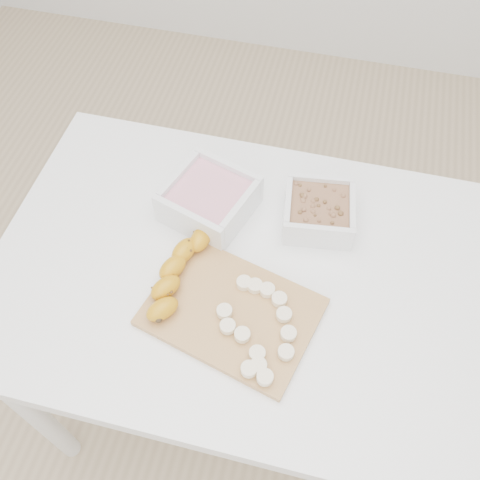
% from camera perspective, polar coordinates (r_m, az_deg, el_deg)
% --- Properties ---
extents(ground, '(3.50, 3.50, 0.00)m').
position_cam_1_polar(ground, '(1.77, -0.24, -15.73)').
color(ground, '#C6AD89').
rests_on(ground, ground).
extents(table, '(1.00, 0.70, 0.75)m').
position_cam_1_polar(table, '(1.17, -0.35, -5.50)').
color(table, white).
rests_on(table, ground).
extents(bowl_yogurt, '(0.21, 0.21, 0.08)m').
position_cam_1_polar(bowl_yogurt, '(1.14, -3.29, 4.41)').
color(bowl_yogurt, white).
rests_on(bowl_yogurt, table).
extents(bowl_granola, '(0.16, 0.16, 0.07)m').
position_cam_1_polar(bowl_granola, '(1.13, 8.38, 3.07)').
color(bowl_granola, white).
rests_on(bowl_granola, table).
extents(cutting_board, '(0.36, 0.29, 0.01)m').
position_cam_1_polar(cutting_board, '(1.03, -0.89, -7.68)').
color(cutting_board, tan).
rests_on(cutting_board, table).
extents(banana, '(0.13, 0.23, 0.04)m').
position_cam_1_polar(banana, '(1.04, -6.68, -3.55)').
color(banana, '#C2820E').
rests_on(banana, cutting_board).
extents(banana_slices, '(0.16, 0.21, 0.02)m').
position_cam_1_polar(banana_slices, '(1.00, 2.05, -9.28)').
color(banana_slices, '#FBE9C0').
rests_on(banana_slices, cutting_board).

